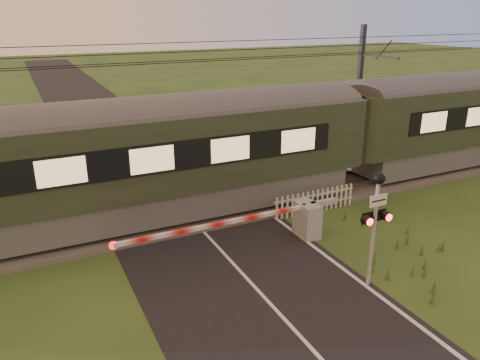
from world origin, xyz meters
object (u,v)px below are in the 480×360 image
crossing_signal (376,210)px  picket_fence (315,201)px  catenary_mast (359,94)px  boom_gate (298,220)px  train (346,133)px

crossing_signal → picket_fence: 5.23m
picket_fence → catenary_mast: size_ratio=0.53×
crossing_signal → picket_fence: size_ratio=0.94×
boom_gate → crossing_signal: 3.58m
picket_fence → catenary_mast: (5.11, 4.12, 2.95)m
crossing_signal → train: bearing=57.9°
picket_fence → crossing_signal: bearing=-107.1°
train → picket_fence: (-2.69, -1.89, -1.88)m
crossing_signal → catenary_mast: (6.55, 8.82, 1.16)m
train → catenary_mast: bearing=42.6°
picket_fence → catenary_mast: 7.19m
boom_gate → catenary_mast: bearing=39.5°
crossing_signal → boom_gate: bearing=94.4°
boom_gate → catenary_mast: catenary_mast is taller
train → boom_gate: size_ratio=5.88×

